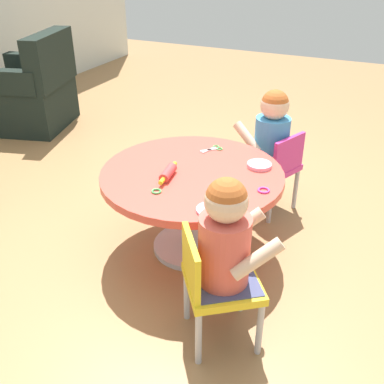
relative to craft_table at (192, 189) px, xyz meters
name	(u,v)px	position (x,y,z in m)	size (l,w,h in m)	color
ground_plane	(192,247)	(0.00, 0.00, -0.38)	(10.00, 10.00, 0.00)	#9E7247
craft_table	(192,189)	(0.00, 0.00, 0.00)	(0.96, 0.96, 0.49)	silver
child_chair_left	(215,283)	(-0.55, -0.36, -0.08)	(0.42, 0.42, 0.54)	#B7B7BC
seated_child_left	(226,237)	(-0.53, -0.40, 0.15)	(0.42, 0.44, 0.51)	#3F4772
child_chair_right	(274,167)	(0.60, -0.28, -0.08)	(0.39, 0.39, 0.54)	#B7B7BC
seated_child_right	(272,131)	(0.61, -0.24, 0.15)	(0.38, 0.42, 0.51)	#3F4772
armchair_dark	(31,94)	(1.11, 2.15, -0.08)	(0.87, 0.89, 0.85)	black
rolling_pin	(168,173)	(-0.11, 0.08, 0.13)	(0.23, 0.07, 0.05)	#D83F3F
craft_scissors	(214,149)	(0.31, 0.01, 0.11)	(0.14, 0.12, 0.01)	silver
playdough_blob_0	(211,210)	(-0.32, -0.24, 0.11)	(0.13, 0.13, 0.01)	pink
playdough_blob_1	(259,165)	(0.20, -0.30, 0.12)	(0.13, 0.13, 0.02)	pink
cookie_cutter_0	(156,191)	(-0.27, 0.06, 0.11)	(0.05, 0.05, 0.01)	#4CB259
cookie_cutter_1	(264,190)	(-0.04, -0.40, 0.11)	(0.06, 0.06, 0.01)	#D83FA5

